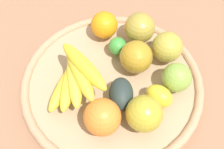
% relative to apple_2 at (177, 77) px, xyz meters
% --- Properties ---
extents(ground_plane, '(2.40, 2.40, 0.00)m').
position_rel_apple_2_xyz_m(ground_plane, '(0.15, 0.01, -0.07)').
color(ground_plane, '#986A4D').
rests_on(ground_plane, ground).
extents(basket, '(0.44, 0.44, 0.04)m').
position_rel_apple_2_xyz_m(basket, '(0.15, 0.01, -0.05)').
color(basket, tan).
rests_on(basket, ground_plane).
extents(apple_2, '(0.08, 0.08, 0.07)m').
position_rel_apple_2_xyz_m(apple_2, '(0.00, 0.00, 0.00)').
color(apple_2, '#86AE45').
rests_on(apple_2, basket).
extents(apple_4, '(0.11, 0.11, 0.08)m').
position_rel_apple_2_xyz_m(apple_4, '(0.06, 0.10, 0.01)').
color(apple_4, '#AEA02E').
rests_on(apple_4, basket).
extents(orange_1, '(0.09, 0.09, 0.08)m').
position_rel_apple_2_xyz_m(orange_1, '(0.15, 0.12, 0.01)').
color(orange_1, orange).
rests_on(orange_1, basket).
extents(lime_0, '(0.06, 0.06, 0.04)m').
position_rel_apple_2_xyz_m(lime_0, '(0.14, -0.08, -0.01)').
color(lime_0, green).
rests_on(lime_0, basket).
extents(banana_bunch, '(0.14, 0.16, 0.09)m').
position_rel_apple_2_xyz_m(banana_bunch, '(0.22, 0.04, 0.01)').
color(banana_bunch, yellow).
rests_on(banana_bunch, basket).
extents(avocado, '(0.07, 0.09, 0.05)m').
position_rel_apple_2_xyz_m(avocado, '(0.12, 0.06, -0.01)').
color(avocado, '#273431').
rests_on(avocado, basket).
extents(apple_3, '(0.09, 0.09, 0.07)m').
position_rel_apple_2_xyz_m(apple_3, '(0.03, -0.08, 0.00)').
color(apple_3, '#AE9F3B').
rests_on(apple_3, basket).
extents(apple_0, '(0.10, 0.10, 0.08)m').
position_rel_apple_2_xyz_m(apple_0, '(0.10, -0.04, 0.01)').
color(apple_0, '#AF8524').
rests_on(apple_0, basket).
extents(apple_1, '(0.11, 0.11, 0.08)m').
position_rel_apple_2_xyz_m(apple_1, '(0.10, -0.13, 0.01)').
color(apple_1, '#A39037').
rests_on(apple_1, basket).
extents(lemon_0, '(0.08, 0.07, 0.05)m').
position_rel_apple_2_xyz_m(lemon_0, '(0.03, 0.05, -0.01)').
color(lemon_0, yellow).
rests_on(lemon_0, basket).
extents(orange_0, '(0.07, 0.07, 0.07)m').
position_rel_apple_2_xyz_m(orange_0, '(0.19, -0.13, 0.00)').
color(orange_0, orange).
rests_on(orange_0, basket).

